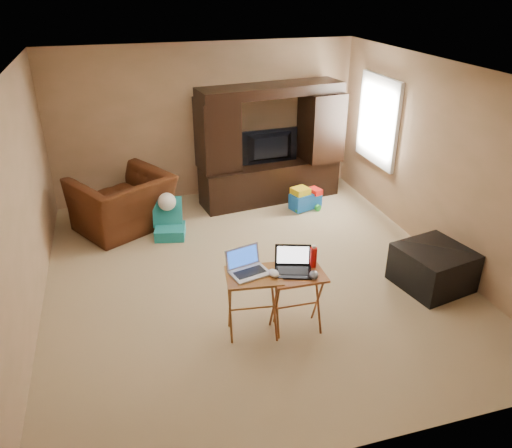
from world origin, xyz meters
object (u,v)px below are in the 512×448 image
object	(u,v)px
laptop_left	(250,264)
ottoman	(433,267)
push_toy	(305,198)
tray_table_right	(296,302)
recliner	(123,203)
child_rocker	(169,219)
plush_toy	(168,214)
laptop_right	(293,263)
mouse_right	(314,275)
mouse_left	(274,273)
entertainment_center	(270,145)
television	(271,148)
tray_table_left	(254,304)
water_bottle	(313,257)

from	to	relation	value
laptop_left	ottoman	bearing A→B (deg)	-8.10
push_toy	tray_table_right	distance (m)	3.11
recliner	ottoman	world-z (taller)	recliner
recliner	child_rocker	bearing A→B (deg)	113.43
plush_toy	laptop_right	world-z (taller)	laptop_right
laptop_left	mouse_right	xyz separation A→B (m)	(0.60, -0.22, -0.10)
mouse_left	recliner	bearing A→B (deg)	114.86
laptop_right	mouse_left	world-z (taller)	laptop_right
laptop_left	mouse_right	distance (m)	0.65
entertainment_center	ottoman	xyz separation A→B (m)	(1.10, -3.06, -0.70)
ottoman	entertainment_center	bearing A→B (deg)	109.75
television	laptop_left	xyz separation A→B (m)	(-1.26, -3.25, -0.07)
push_toy	mouse_left	distance (m)	3.26
tray_table_right	mouse_left	world-z (taller)	mouse_left
recliner	tray_table_right	distance (m)	3.35
recliner	ottoman	distance (m)	4.36
tray_table_right	laptop_right	bearing A→B (deg)	154.92
plush_toy	tray_table_left	xyz separation A→B (m)	(0.55, -2.76, 0.15)
water_bottle	plush_toy	bearing A→B (deg)	113.38
plush_toy	push_toy	world-z (taller)	plush_toy
plush_toy	mouse_left	size ratio (longest dim) A/B	2.93
recliner	water_bottle	world-z (taller)	water_bottle
water_bottle	laptop_right	bearing A→B (deg)	-165.96
child_rocker	television	bearing A→B (deg)	37.93
child_rocker	recliner	bearing A→B (deg)	155.66
mouse_left	mouse_right	xyz separation A→B (m)	(0.38, -0.12, -0.01)
ottoman	television	bearing A→B (deg)	110.02
recliner	mouse_right	bearing A→B (deg)	89.64
tray_table_right	mouse_left	distance (m)	0.47
laptop_left	mouse_left	distance (m)	0.26
water_bottle	mouse_left	bearing A→B (deg)	-170.37
recliner	plush_toy	distance (m)	0.66
television	mouse_right	world-z (taller)	television
recliner	laptop_left	size ratio (longest dim) A/B	3.38
ottoman	tray_table_left	world-z (taller)	tray_table_left
child_rocker	push_toy	bearing A→B (deg)	21.56
push_toy	child_rocker	bearing A→B (deg)	171.53
plush_toy	mouse_right	distance (m)	3.20
plush_toy	mouse_left	xyz separation A→B (m)	(0.74, -2.83, 0.53)
laptop_left	tray_table_left	bearing A→B (deg)	-59.00
mouse_right	mouse_left	bearing A→B (deg)	162.03
push_toy	mouse_right	size ratio (longest dim) A/B	3.53
ottoman	water_bottle	size ratio (longest dim) A/B	3.54
plush_toy	push_toy	distance (m)	2.21
recliner	water_bottle	xyz separation A→B (m)	(1.81, -2.86, 0.40)
child_rocker	laptop_right	bearing A→B (deg)	-56.40
ottoman	water_bottle	world-z (taller)	water_bottle
television	water_bottle	world-z (taller)	television
mouse_right	water_bottle	bearing A→B (deg)	70.71
ottoman	mouse_right	distance (m)	1.88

